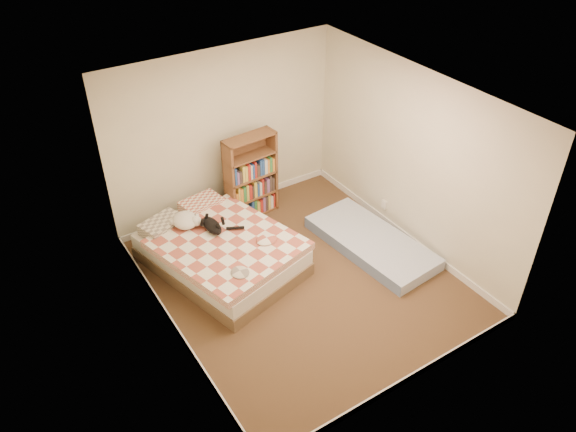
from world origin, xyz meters
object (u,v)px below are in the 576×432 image
bed (220,250)px  bookshelf (251,185)px  black_cat (211,224)px  white_dog (187,220)px  floor_mattress (371,242)px

bed → bookshelf: (0.95, 0.83, 0.25)m
black_cat → white_dog: bearing=101.4°
bookshelf → black_cat: size_ratio=1.85×
bookshelf → black_cat: (-0.96, -0.64, 0.06)m
bed → bookshelf: size_ratio=1.78×
floor_mattress → bed: bearing=152.2°
bookshelf → white_dog: bookshelf is taller
black_cat → bookshelf: bearing=-2.1°
bookshelf → white_dog: size_ratio=3.44×
bed → black_cat: size_ratio=3.29×
bed → bookshelf: bearing=26.3°
bed → white_dog: size_ratio=6.13×
floor_mattress → black_cat: 2.24m
floor_mattress → white_dog: white_dog is taller
white_dog → floor_mattress: bearing=-28.2°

